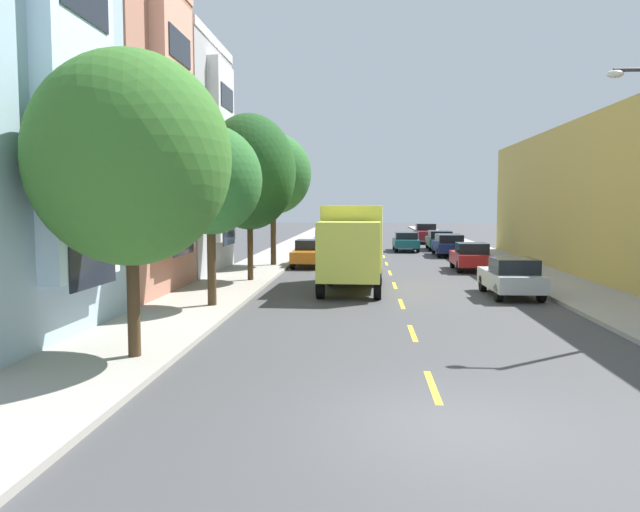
{
  "coord_description": "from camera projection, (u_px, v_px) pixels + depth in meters",
  "views": [
    {
      "loc": [
        -1.33,
        -9.75,
        3.49
      ],
      "look_at": [
        -3.45,
        19.78,
        1.03
      ],
      "focal_mm": 34.73,
      "sensor_mm": 36.0,
      "label": 1
    }
  ],
  "objects": [
    {
      "name": "street_tree_third",
      "position": [
        250.0,
        172.0,
        27.29
      ],
      "size": [
        4.1,
        4.1,
        7.36
      ],
      "color": "#47331E",
      "rests_on": "sidewalk_left"
    },
    {
      "name": "parked_hatchback_red",
      "position": [
        471.0,
        257.0,
        32.72
      ],
      "size": [
        1.8,
        4.03,
        1.5
      ],
      "color": "#AD1E1E",
      "rests_on": "ground_plane"
    },
    {
      "name": "street_tree_second",
      "position": [
        210.0,
        180.0,
        20.37
      ],
      "size": [
        3.42,
        3.42,
        5.97
      ],
      "color": "#47331E",
      "rests_on": "sidewalk_left"
    },
    {
      "name": "parked_wagon_navy",
      "position": [
        448.0,
        244.0,
        42.1
      ],
      "size": [
        1.85,
        4.71,
        1.5
      ],
      "color": "navy",
      "rests_on": "ground_plane"
    },
    {
      "name": "sidewalk_left",
      "position": [
        271.0,
        260.0,
        38.22
      ],
      "size": [
        3.2,
        120.0,
        0.14
      ],
      "primitive_type": "cube",
      "color": "#A39E93",
      "rests_on": "ground_plane"
    },
    {
      "name": "parked_wagon_sky",
      "position": [
        326.0,
        239.0,
        48.66
      ],
      "size": [
        1.9,
        4.73,
        1.5
      ],
      "color": "#7A9EC6",
      "rests_on": "ground_plane"
    },
    {
      "name": "parked_wagon_forest",
      "position": [
        439.0,
        240.0,
        47.85
      ],
      "size": [
        1.93,
        4.74,
        1.5
      ],
      "color": "#194C28",
      "rests_on": "ground_plane"
    },
    {
      "name": "moving_teal_sedan",
      "position": [
        406.0,
        241.0,
        46.64
      ],
      "size": [
        1.8,
        4.5,
        1.43
      ],
      "color": "#195B60",
      "rests_on": "ground_plane"
    },
    {
      "name": "ground_plane",
      "position": [
        385.0,
        259.0,
        39.7
      ],
      "size": [
        160.0,
        160.0,
        0.0
      ],
      "primitive_type": "plane",
      "color": "#424244"
    },
    {
      "name": "parked_wagon_charcoal",
      "position": [
        334.0,
        232.0,
        60.34
      ],
      "size": [
        1.85,
        4.71,
        1.5
      ],
      "color": "#333338",
      "rests_on": "ground_plane"
    },
    {
      "name": "lane_centerline_dashes",
      "position": [
        388.0,
        268.0,
        34.24
      ],
      "size": [
        0.14,
        47.2,
        0.01
      ],
      "color": "yellow",
      "rests_on": "ground_plane"
    },
    {
      "name": "parked_pickup_burgundy",
      "position": [
        427.0,
        234.0,
        56.81
      ],
      "size": [
        2.04,
        5.31,
        1.73
      ],
      "color": "maroon",
      "rests_on": "ground_plane"
    },
    {
      "name": "sidewalk_right",
      "position": [
        504.0,
        262.0,
        37.2
      ],
      "size": [
        3.2,
        120.0,
        0.14
      ],
      "primitive_type": "cube",
      "color": "#A39E93",
      "rests_on": "ground_plane"
    },
    {
      "name": "street_tree_nearest",
      "position": [
        130.0,
        159.0,
        13.37
      ],
      "size": [
        4.38,
        4.38,
        6.67
      ],
      "color": "#47331E",
      "rests_on": "sidewalk_left"
    },
    {
      "name": "street_tree_farthest",
      "position": [
        273.0,
        174.0,
        34.25
      ],
      "size": [
        4.26,
        4.26,
        7.32
      ],
      "color": "#47331E",
      "rests_on": "sidewalk_left"
    },
    {
      "name": "delivery_box_truck",
      "position": [
        353.0,
        242.0,
        25.67
      ],
      "size": [
        2.62,
        7.17,
        3.45
      ],
      "color": "#D8D84C",
      "rests_on": "ground_plane"
    },
    {
      "name": "parked_hatchback_orange",
      "position": [
        309.0,
        253.0,
        34.95
      ],
      "size": [
        1.78,
        4.02,
        1.5
      ],
      "color": "orange",
      "rests_on": "ground_plane"
    },
    {
      "name": "townhouse_second_terracotta",
      "position": [
        16.0,
        139.0,
        23.47
      ],
      "size": [
        12.53,
        7.61,
        12.33
      ],
      "color": "#B27560",
      "rests_on": "ground_plane"
    },
    {
      "name": "parked_hatchback_silver",
      "position": [
        511.0,
        277.0,
        23.43
      ],
      "size": [
        1.81,
        4.03,
        1.5
      ],
      "color": "#B2B5BA",
      "rests_on": "ground_plane"
    },
    {
      "name": "townhouse_third_dove_grey",
      "position": [
        96.0,
        162.0,
        31.29
      ],
      "size": [
        13.22,
        7.61,
        11.68
      ],
      "color": "#A8A8AD",
      "rests_on": "ground_plane"
    }
  ]
}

